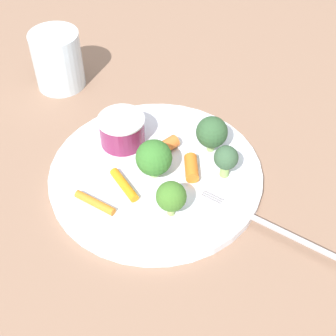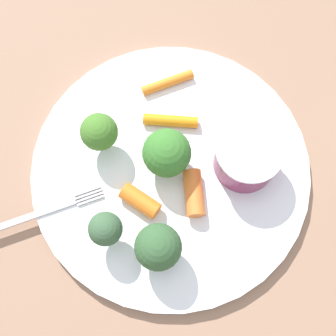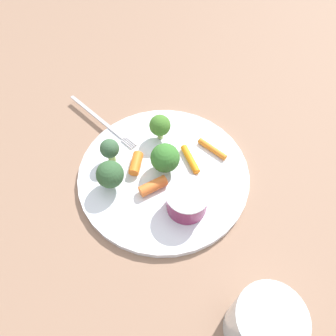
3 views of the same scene
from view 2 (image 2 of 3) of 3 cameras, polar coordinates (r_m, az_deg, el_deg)
The scene contains 12 objects.
ground_plane at distance 0.48m, azimuth 0.32°, elevation -0.44°, with size 2.40×2.40×0.00m, color #8B6852.
plate at distance 0.48m, azimuth 0.32°, elevation -0.22°, with size 0.28×0.28×0.01m, color white.
sauce_cup at distance 0.46m, azimuth 9.68°, elevation 1.31°, with size 0.07×0.07×0.04m.
broccoli_floret_0 at distance 0.44m, azimuth 0.31°, elevation 2.20°, with size 0.05×0.05×0.06m.
broccoli_floret_1 at distance 0.43m, azimuth -7.70°, elevation -7.50°, with size 0.03×0.03×0.05m.
broccoli_floret_2 at distance 0.46m, azimuth -8.48°, elevation 4.39°, with size 0.04×0.04×0.05m.
broccoli_floret_3 at distance 0.42m, azimuth -1.23°, elevation -9.72°, with size 0.04×0.04×0.05m.
carrot_stick_0 at distance 0.46m, azimuth 3.67°, elevation -2.77°, with size 0.02×0.02×0.05m, color orange.
carrot_stick_1 at distance 0.50m, azimuth -0.06°, elevation 10.51°, with size 0.01×0.01×0.06m, color orange.
carrot_stick_2 at distance 0.48m, azimuth 0.32°, elevation 5.85°, with size 0.01×0.01×0.06m, color orange.
carrot_stick_3 at distance 0.45m, azimuth -3.45°, elevation -4.07°, with size 0.02×0.02×0.04m, color orange.
fork at distance 0.48m, azimuth -18.11°, elevation -6.25°, with size 0.07×0.18×0.00m.
Camera 2 is at (-0.11, 0.09, 0.46)m, focal length 49.45 mm.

